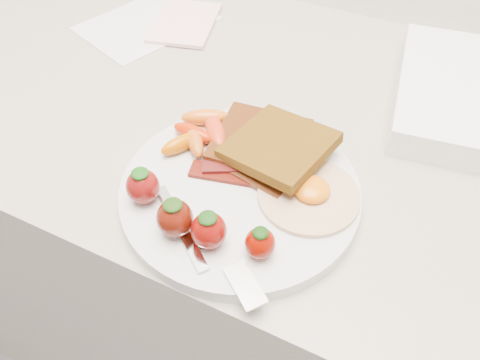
% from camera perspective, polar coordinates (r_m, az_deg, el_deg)
% --- Properties ---
extents(counter, '(2.00, 0.60, 0.90)m').
position_cam_1_polar(counter, '(1.00, 3.57, -11.97)').
color(counter, gray).
rests_on(counter, ground).
extents(plate, '(0.27, 0.27, 0.02)m').
position_cam_1_polar(plate, '(0.53, 0.00, -1.38)').
color(plate, silver).
rests_on(plate, counter).
extents(toast_lower, '(0.12, 0.12, 0.01)m').
position_cam_1_polar(toast_lower, '(0.56, 2.44, 4.76)').
color(toast_lower, black).
rests_on(toast_lower, plate).
extents(toast_upper, '(0.13, 0.13, 0.03)m').
position_cam_1_polar(toast_upper, '(0.54, 4.81, 4.17)').
color(toast_upper, '#321F09').
rests_on(toast_upper, toast_lower).
extents(fried_egg, '(0.12, 0.12, 0.02)m').
position_cam_1_polar(fried_egg, '(0.52, 8.46, -1.63)').
color(fried_egg, beige).
rests_on(fried_egg, plate).
extents(bacon_strips, '(0.12, 0.07, 0.01)m').
position_cam_1_polar(bacon_strips, '(0.53, 0.18, 1.10)').
color(bacon_strips, '#420405').
rests_on(bacon_strips, plate).
extents(baby_carrots, '(0.08, 0.11, 0.02)m').
position_cam_1_polar(baby_carrots, '(0.57, -4.93, 5.87)').
color(baby_carrots, '#B72403').
rests_on(baby_carrots, plate).
extents(strawberries, '(0.17, 0.06, 0.05)m').
position_cam_1_polar(strawberries, '(0.47, -6.40, -4.36)').
color(strawberries, '#6A0C0B').
rests_on(strawberries, plate).
extents(fork, '(0.17, 0.10, 0.00)m').
position_cam_1_polar(fork, '(0.47, -3.88, -8.68)').
color(fork, silver).
rests_on(fork, plate).
extents(paper_sheet, '(0.22, 0.25, 0.00)m').
position_cam_1_polar(paper_sheet, '(0.85, -11.29, 18.23)').
color(paper_sheet, white).
rests_on(paper_sheet, counter).
extents(notepad, '(0.13, 0.16, 0.01)m').
position_cam_1_polar(notepad, '(0.84, -6.72, 18.53)').
color(notepad, '#FFC3D2').
rests_on(notepad, paper_sheet).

